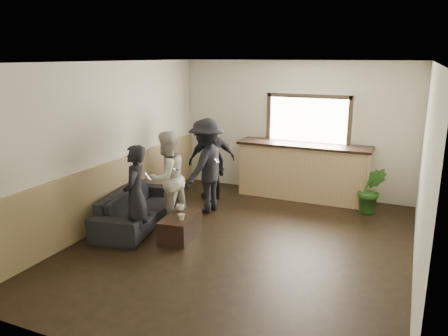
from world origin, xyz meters
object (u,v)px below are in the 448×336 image
at_px(person_c, 207,166).
at_px(person_d, 212,160).
at_px(sofa, 137,207).
at_px(person_a, 135,195).
at_px(cup_b, 182,217).
at_px(coffee_table, 180,227).
at_px(cup_a, 180,208).
at_px(person_b, 167,178).
at_px(bar_counter, 303,168).
at_px(potted_plant, 371,190).

xyz_separation_m(person_c, person_d, (-0.23, 0.70, -0.07)).
relative_size(sofa, person_a, 1.33).
bearing_deg(cup_b, person_d, 102.55).
relative_size(coffee_table, person_c, 0.46).
height_order(person_a, person_c, person_c).
bearing_deg(person_c, cup_a, 10.43).
xyz_separation_m(cup_a, person_a, (-0.41, -0.67, 0.37)).
bearing_deg(sofa, cup_a, -100.42).
distance_m(cup_b, person_a, 0.80).
relative_size(sofa, person_b, 1.27).
height_order(sofa, person_d, person_d).
distance_m(bar_counter, sofa, 3.50).
xyz_separation_m(sofa, coffee_table, (0.98, -0.21, -0.12)).
xyz_separation_m(bar_counter, person_b, (-1.84, -2.35, 0.18)).
xyz_separation_m(bar_counter, cup_b, (-1.21, -2.98, -0.23)).
bearing_deg(bar_counter, person_a, -119.26).
distance_m(person_b, person_d, 1.52).
xyz_separation_m(cup_b, potted_plant, (2.61, 2.58, 0.04)).
xyz_separation_m(cup_a, person_d, (-0.25, 1.78, 0.40)).
bearing_deg(person_c, coffee_table, 15.46).
relative_size(potted_plant, person_d, 0.55).
height_order(bar_counter, person_c, bar_counter).
distance_m(person_a, person_b, 0.94).
distance_m(cup_b, potted_plant, 3.67).
bearing_deg(person_b, cup_a, 74.48).
xyz_separation_m(bar_counter, person_a, (-1.84, -3.29, 0.15)).
bearing_deg(cup_b, person_a, -154.16).
xyz_separation_m(potted_plant, person_d, (-3.08, -0.44, 0.37)).
relative_size(bar_counter, cup_a, 20.04).
bearing_deg(sofa, bar_counter, -52.22).
height_order(person_c, person_d, person_c).
bearing_deg(person_c, cup_b, 19.17).
bearing_deg(person_a, person_c, 147.43).
xyz_separation_m(person_b, person_c, (0.39, 0.80, 0.07)).
height_order(bar_counter, cup_a, bar_counter).
height_order(cup_a, person_d, person_d).
xyz_separation_m(bar_counter, coffee_table, (-1.32, -2.84, -0.46)).
relative_size(sofa, potted_plant, 2.32).
distance_m(potted_plant, person_b, 3.80).
xyz_separation_m(sofa, cup_a, (0.86, 0.01, 0.11)).
xyz_separation_m(coffee_table, cup_b, (0.11, -0.14, 0.23)).
xyz_separation_m(cup_b, person_d, (-0.48, 2.14, 0.41)).
bearing_deg(sofa, person_c, -48.71).
bearing_deg(cup_a, potted_plant, 37.98).
distance_m(bar_counter, potted_plant, 1.47).
relative_size(bar_counter, sofa, 1.29).
bearing_deg(person_b, person_d, -167.82).
distance_m(coffee_table, potted_plant, 3.66).
bearing_deg(cup_b, potted_plant, 44.69).
bearing_deg(potted_plant, cup_a, -142.02).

